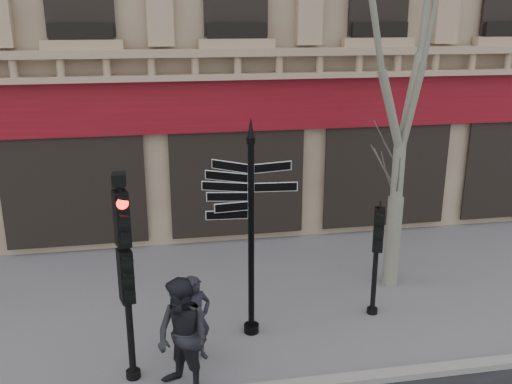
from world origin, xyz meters
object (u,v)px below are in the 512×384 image
plane_tree (409,27)px  pedestrian_b (183,338)px  traffic_signal_secondary (377,241)px  pedestrian_a (196,319)px  fingerpost (251,193)px  traffic_signal_main (124,254)px

plane_tree → pedestrian_b: 7.14m
traffic_signal_secondary → pedestrian_a: (-3.57, -0.96, -0.78)m
traffic_signal_secondary → fingerpost: bearing=-151.3°
traffic_signal_main → plane_tree: size_ratio=0.45×
fingerpost → traffic_signal_main: size_ratio=1.17×
traffic_signal_main → pedestrian_a: (1.07, 0.34, -1.42)m
fingerpost → plane_tree: size_ratio=0.52×
fingerpost → pedestrian_b: bearing=-116.5°
traffic_signal_secondary → plane_tree: 4.17m
fingerpost → pedestrian_b: 2.70m
traffic_signal_secondary → plane_tree: bearing=76.0°
traffic_signal_main → pedestrian_a: size_ratio=2.24×
traffic_signal_main → pedestrian_b: (0.81, -0.50, -1.24)m
plane_tree → pedestrian_a: size_ratio=5.01×
traffic_signal_main → fingerpost: bearing=10.1°
fingerpost → traffic_signal_secondary: size_ratio=1.83×
fingerpost → plane_tree: 4.55m
traffic_signal_secondary → pedestrian_a: traffic_signal_secondary is taller
traffic_signal_secondary → pedestrian_b: traffic_signal_secondary is taller
traffic_signal_main → pedestrian_b: traffic_signal_main is taller
traffic_signal_main → pedestrian_a: traffic_signal_main is taller
fingerpost → plane_tree: plane_tree is taller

